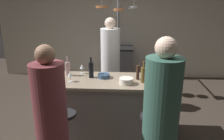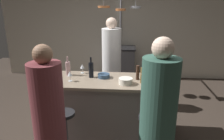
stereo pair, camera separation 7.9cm
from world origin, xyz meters
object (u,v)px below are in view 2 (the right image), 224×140
object	(u,v)px
wine_bottle_amber	(143,75)
wine_bottle_rose	(68,68)
pepper_mill	(138,73)
mixing_bowl_blue	(104,76)
stove_range	(120,64)
mixing_bowl_ceramic	(126,81)
wine_bottle_red	(165,75)
wine_bottle_dark	(91,70)
guest_right	(157,127)
wine_bottle_green	(151,74)
chef	(112,66)
wine_glass_near_left_guest	(170,78)
wine_glass_by_chef	(82,67)
bar_stool_left	(66,134)
mixing_bowl_wooden	(161,77)
guest_left	(50,125)
bar_stool_right	(148,138)
wine_glass_near_right_guest	(70,74)

from	to	relation	value
wine_bottle_amber	wine_bottle_rose	bearing A→B (deg)	168.32
pepper_mill	mixing_bowl_blue	size ratio (longest dim) A/B	1.18
stove_range	mixing_bowl_ceramic	size ratio (longest dim) A/B	4.66
stove_range	wine_bottle_red	xyz separation A→B (m)	(0.76, -2.51, 0.57)
wine_bottle_dark	mixing_bowl_blue	xyz separation A→B (m)	(0.19, 0.00, -0.09)
guest_right	mixing_bowl_ceramic	world-z (taller)	guest_right
stove_range	pepper_mill	world-z (taller)	pepper_mill
wine_bottle_dark	wine_bottle_amber	distance (m)	0.77
pepper_mill	wine_bottle_green	bearing A→B (deg)	-38.39
guest_right	wine_bottle_amber	bearing A→B (deg)	96.35
wine_bottle_green	mixing_bowl_blue	size ratio (longest dim) A/B	1.88
chef	wine_bottle_rose	size ratio (longest dim) A/B	5.89
wine_glass_near_left_guest	mixing_bowl_blue	world-z (taller)	wine_glass_near_left_guest
pepper_mill	wine_glass_by_chef	size ratio (longest dim) A/B	1.44
stove_range	wine_glass_near_left_guest	world-z (taller)	wine_glass_near_left_guest
wine_glass_near_left_guest	mixing_bowl_blue	bearing A→B (deg)	166.52
bar_stool_left	wine_bottle_rose	world-z (taller)	wine_bottle_rose
wine_glass_by_chef	mixing_bowl_ceramic	distance (m)	0.81
wine_bottle_rose	mixing_bowl_blue	xyz separation A→B (m)	(0.56, -0.07, -0.08)
bar_stool_left	mixing_bowl_blue	world-z (taller)	mixing_bowl_blue
wine_bottle_green	mixing_bowl_wooden	world-z (taller)	wine_bottle_green
stove_range	wine_bottle_green	world-z (taller)	wine_bottle_green
wine_bottle_green	wine_glass_near_left_guest	distance (m)	0.25
wine_bottle_rose	guest_left	bearing A→B (deg)	-84.10
stove_range	bar_stool_right	xyz separation A→B (m)	(0.51, -3.07, -0.07)
guest_left	wine_glass_near_right_guest	distance (m)	0.92
guest_left	wine_glass_by_chef	distance (m)	1.29
wine_bottle_red	wine_glass_near_left_guest	bearing A→B (deg)	-56.23
wine_bottle_green	wine_bottle_dark	bearing A→B (deg)	168.02
wine_glass_near_right_guest	mixing_bowl_ceramic	size ratio (longest dim) A/B	0.76
wine_bottle_rose	wine_glass_near_right_guest	size ratio (longest dim) A/B	2.00
guest_right	wine_bottle_green	distance (m)	0.94
chef	mixing_bowl_wooden	bearing A→B (deg)	-48.90
mixing_bowl_ceramic	wine_glass_by_chef	bearing A→B (deg)	149.25
mixing_bowl_wooden	stove_range	bearing A→B (deg)	107.15
bar_stool_right	wine_bottle_red	size ratio (longest dim) A/B	2.21
stove_range	wine_bottle_green	xyz separation A→B (m)	(0.56, -2.56, 0.58)
stove_range	wine_glass_near_left_guest	bearing A→B (deg)	-72.58
wine_bottle_amber	mixing_bowl_wooden	distance (m)	0.34
bar_stool_right	wine_glass_near_right_guest	size ratio (longest dim) A/B	4.66
guest_left	wine_glass_near_right_guest	xyz separation A→B (m)	(-0.02, 0.89, 0.26)
chef	wine_bottle_dark	xyz separation A→B (m)	(-0.22, -0.95, 0.22)
wine_bottle_rose	mixing_bowl_ceramic	xyz separation A→B (m)	(0.89, -0.31, -0.07)
guest_right	mixing_bowl_blue	size ratio (longest dim) A/B	9.50
wine_bottle_dark	wine_bottle_green	xyz separation A→B (m)	(0.87, -0.18, 0.01)
wine_bottle_green	mixing_bowl_wooden	size ratio (longest dim) A/B	1.65
mixing_bowl_wooden	chef	bearing A→B (deg)	131.10
wine_bottle_green	stove_range	bearing A→B (deg)	102.46
bar_stool_right	bar_stool_left	world-z (taller)	same
wine_glass_by_chef	mixing_bowl_blue	world-z (taller)	wine_glass_by_chef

